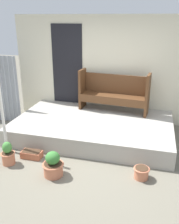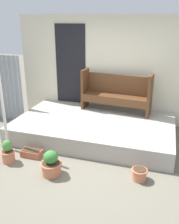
% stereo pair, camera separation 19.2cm
% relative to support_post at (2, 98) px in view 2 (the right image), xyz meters
% --- Properties ---
extents(ground_plane, '(24.00, 24.00, 0.00)m').
position_rel_support_post_xyz_m(ground_plane, '(1.58, 0.08, -1.09)').
color(ground_plane, '#706B5B').
extents(porch_slab, '(3.46, 2.10, 0.37)m').
position_rel_support_post_xyz_m(porch_slab, '(1.51, 1.13, -0.91)').
color(porch_slab, '#A8A399').
rests_on(porch_slab, ground_plane).
extents(house_wall, '(4.66, 0.08, 2.60)m').
position_rel_support_post_xyz_m(house_wall, '(1.47, 2.21, 0.21)').
color(house_wall, beige).
rests_on(house_wall, ground_plane).
extents(support_post, '(0.06, 0.06, 2.18)m').
position_rel_support_post_xyz_m(support_post, '(0.00, 0.00, 0.00)').
color(support_post, silver).
rests_on(support_post, ground_plane).
extents(bench, '(1.69, 0.56, 0.97)m').
position_rel_support_post_xyz_m(bench, '(1.84, 1.85, -0.23)').
color(bench, '#54331C').
rests_on(bench, porch_slab).
extents(flower_pot_left, '(0.27, 0.27, 0.45)m').
position_rel_support_post_xyz_m(flower_pot_left, '(0.31, -0.43, -0.90)').
color(flower_pot_left, '#C67251').
rests_on(flower_pot_left, ground_plane).
extents(flower_pot_middle, '(0.37, 0.37, 0.45)m').
position_rel_support_post_xyz_m(flower_pot_middle, '(1.24, -0.55, -0.90)').
color(flower_pot_middle, '#C67251').
rests_on(flower_pot_middle, ground_plane).
extents(flower_pot_right, '(0.27, 0.27, 0.20)m').
position_rel_support_post_xyz_m(flower_pot_right, '(2.69, -0.25, -0.98)').
color(flower_pot_right, '#C67251').
rests_on(flower_pot_right, ground_plane).
extents(planter_box_rect, '(0.39, 0.21, 0.14)m').
position_rel_support_post_xyz_m(planter_box_rect, '(0.62, -0.12, -1.02)').
color(planter_box_rect, '#B26042').
rests_on(planter_box_rect, ground_plane).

